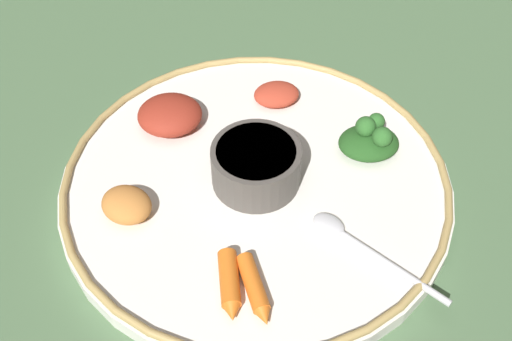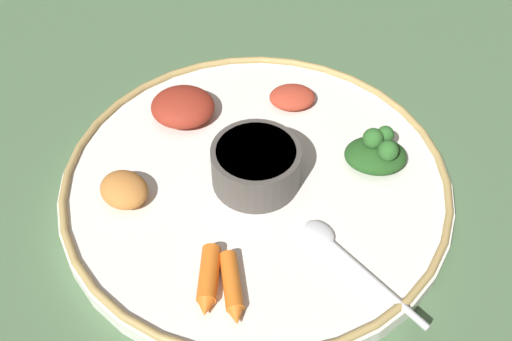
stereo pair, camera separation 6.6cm
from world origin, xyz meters
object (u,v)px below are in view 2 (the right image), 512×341
object	(u,v)px
spoon	(344,254)
carrot_outer	(232,287)
greens_pile	(377,152)
carrot_near_spoon	(208,280)
center_bowl	(256,164)

from	to	relation	value
spoon	carrot_outer	bearing A→B (deg)	-45.30
greens_pile	carrot_near_spoon	distance (m)	0.23
center_bowl	carrot_near_spoon	size ratio (longest dim) A/B	1.29
center_bowl	spoon	xyz separation A→B (m)	(0.05, 0.12, -0.02)
spoon	greens_pile	bearing A→B (deg)	-175.61
greens_pile	carrot_near_spoon	bearing A→B (deg)	-23.72
greens_pile	carrot_near_spoon	xyz separation A→B (m)	(0.21, -0.09, -0.01)
center_bowl	greens_pile	size ratio (longest dim) A/B	1.14
spoon	carrot_near_spoon	xyz separation A→B (m)	(0.08, -0.10, 0.01)
spoon	carrot_outer	distance (m)	0.11
carrot_outer	carrot_near_spoon	bearing A→B (deg)	-83.67
greens_pile	carrot_outer	xyz separation A→B (m)	(0.21, -0.07, -0.01)
greens_pile	carrot_outer	world-z (taller)	greens_pile
center_bowl	carrot_near_spoon	bearing A→B (deg)	5.98
center_bowl	greens_pile	xyz separation A→B (m)	(-0.08, 0.11, -0.01)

